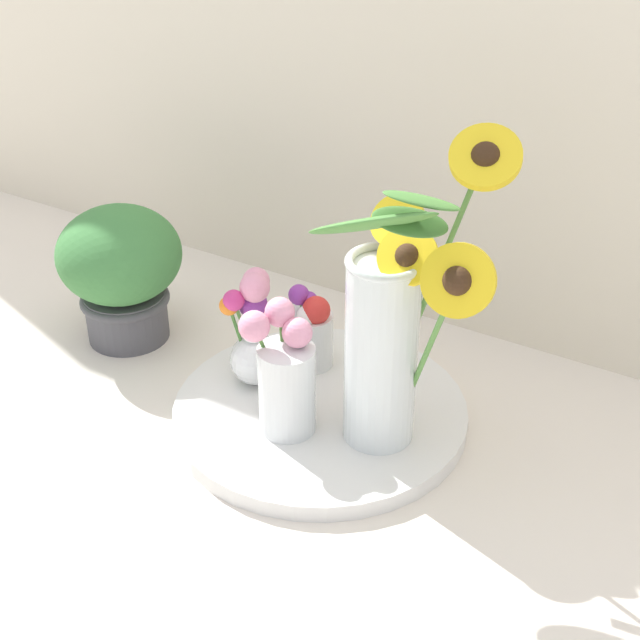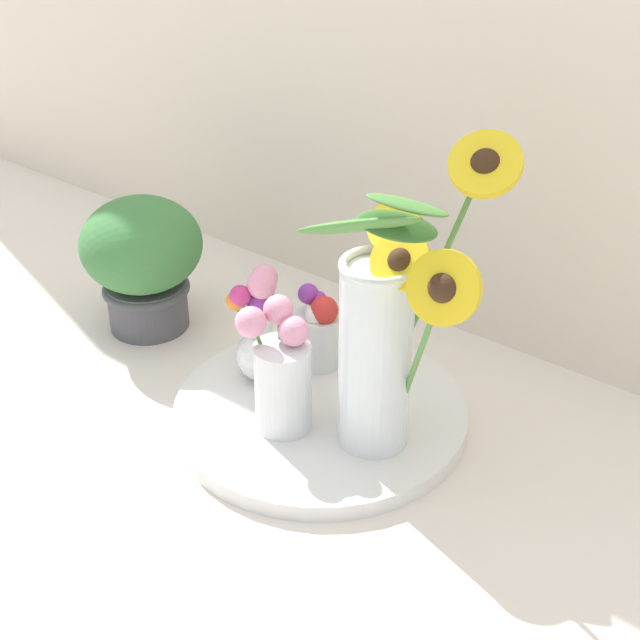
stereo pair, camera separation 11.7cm
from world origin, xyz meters
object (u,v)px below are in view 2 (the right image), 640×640
at_px(potted_plant, 143,258).
at_px(vase_small_center, 281,373).
at_px(serving_tray, 320,412).
at_px(vase_small_back, 319,330).
at_px(vase_bulb_right, 260,331).
at_px(mason_jar_sunflowers, 384,330).

bearing_deg(potted_plant, vase_small_center, -14.07).
relative_size(serving_tray, vase_small_back, 3.22).
bearing_deg(vase_bulb_right, mason_jar_sunflowers, -5.13).
distance_m(vase_bulb_right, potted_plant, 0.27).
height_order(serving_tray, mason_jar_sunflowers, mason_jar_sunflowers).
bearing_deg(mason_jar_sunflowers, serving_tray, 173.56).
bearing_deg(potted_plant, vase_bulb_right, -4.34).
distance_m(mason_jar_sunflowers, potted_plant, 0.50).
relative_size(vase_bulb_right, vase_small_back, 1.33).
height_order(vase_small_center, vase_small_back, vase_small_center).
height_order(mason_jar_sunflowers, vase_bulb_right, mason_jar_sunflowers).
bearing_deg(serving_tray, potted_plant, 175.80).
bearing_deg(vase_small_back, vase_small_center, -70.21).
height_order(serving_tray, vase_small_center, vase_small_center).
relative_size(vase_small_center, potted_plant, 0.83).
bearing_deg(mason_jar_sunflowers, vase_small_back, 151.64).
distance_m(vase_bulb_right, vase_small_back, 0.09).
bearing_deg(vase_small_center, mason_jar_sunflowers, 22.28).
distance_m(serving_tray, potted_plant, 0.40).
distance_m(serving_tray, vase_bulb_right, 0.14).
bearing_deg(vase_bulb_right, serving_tray, -3.88).
relative_size(mason_jar_sunflowers, vase_bulb_right, 2.42).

